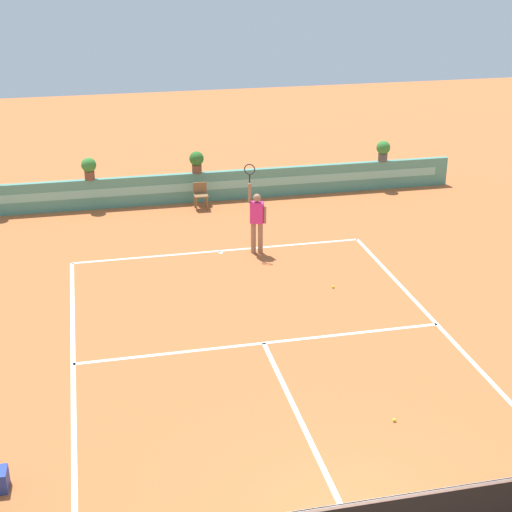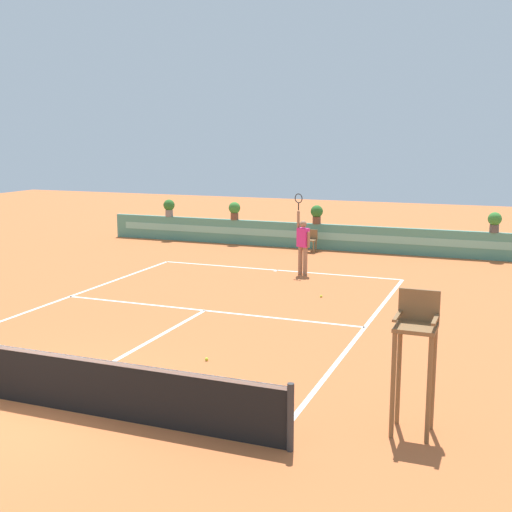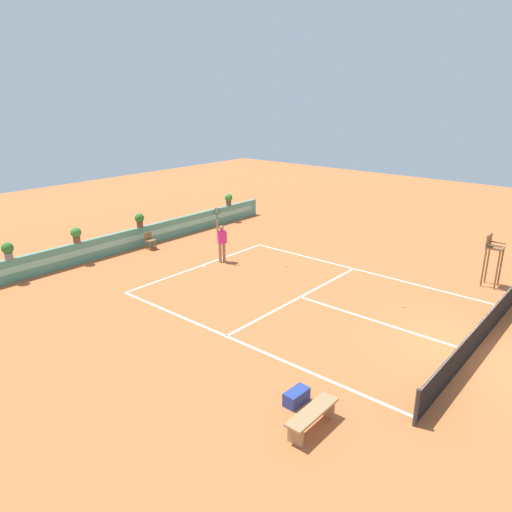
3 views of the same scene
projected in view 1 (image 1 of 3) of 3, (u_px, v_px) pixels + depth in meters
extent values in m
plane|color=#BC6033|center=(268.00, 352.00, 16.74)|extent=(60.00, 60.00, 0.00)
cube|color=white|center=(220.00, 251.00, 22.04)|extent=(8.22, 0.10, 0.01)
cube|color=white|center=(264.00, 343.00, 17.10)|extent=(8.22, 0.10, 0.01)
cube|color=white|center=(303.00, 426.00, 14.22)|extent=(0.10, 6.40, 0.01)
cube|color=white|center=(73.00, 375.00, 15.86)|extent=(0.10, 11.89, 0.01)
cube|color=white|center=(445.00, 333.00, 17.52)|extent=(0.10, 11.89, 0.01)
cube|color=white|center=(221.00, 252.00, 21.95)|extent=(0.10, 0.20, 0.01)
cube|color=white|center=(367.00, 502.00, 10.98)|extent=(8.82, 0.03, 0.06)
cube|color=#4C8E7A|center=(196.00, 187.00, 25.90)|extent=(18.00, 0.20, 1.00)
cube|color=#7ABCA8|center=(196.00, 187.00, 25.79)|extent=(17.10, 0.01, 0.28)
cylinder|color=brown|center=(197.00, 205.00, 25.10)|extent=(0.05, 0.05, 0.45)
cylinder|color=brown|center=(207.00, 204.00, 25.17)|extent=(0.05, 0.05, 0.45)
cylinder|color=brown|center=(195.00, 201.00, 25.42)|extent=(0.05, 0.05, 0.45)
cylinder|color=brown|center=(206.00, 200.00, 25.49)|extent=(0.05, 0.05, 0.45)
cube|color=brown|center=(201.00, 195.00, 25.20)|extent=(0.44, 0.44, 0.04)
cube|color=brown|center=(200.00, 188.00, 25.30)|extent=(0.44, 0.04, 0.36)
cylinder|color=#9E7051|center=(260.00, 238.00, 21.75)|extent=(0.14, 0.14, 0.90)
cylinder|color=#9E7051|center=(253.00, 238.00, 21.77)|extent=(0.14, 0.14, 0.90)
cube|color=#E52D84|center=(257.00, 213.00, 21.47)|extent=(0.42, 0.34, 0.60)
sphere|color=#9E7051|center=(257.00, 198.00, 21.30)|extent=(0.22, 0.22, 0.22)
cylinder|color=#9E7051|center=(250.00, 193.00, 21.29)|extent=(0.09, 0.09, 0.55)
cylinder|color=black|center=(250.00, 179.00, 21.13)|extent=(0.04, 0.04, 0.24)
torus|color=#262626|center=(250.00, 169.00, 21.02)|extent=(0.30, 0.14, 0.31)
cylinder|color=#9E7051|center=(265.00, 215.00, 21.46)|extent=(0.09, 0.09, 0.50)
sphere|color=#CCE033|center=(394.00, 420.00, 14.35)|extent=(0.07, 0.07, 0.07)
sphere|color=#CCE033|center=(333.00, 287.00, 19.74)|extent=(0.07, 0.07, 0.07)
cylinder|color=brown|center=(90.00, 175.00, 24.96)|extent=(0.32, 0.32, 0.28)
sphere|color=#387F33|center=(89.00, 165.00, 24.83)|extent=(0.48, 0.48, 0.48)
cylinder|color=brown|center=(197.00, 169.00, 25.66)|extent=(0.32, 0.32, 0.28)
sphere|color=#2D6B28|center=(197.00, 159.00, 25.53)|extent=(0.48, 0.48, 0.48)
cylinder|color=#514C47|center=(383.00, 157.00, 26.98)|extent=(0.32, 0.32, 0.28)
sphere|color=#387F33|center=(383.00, 147.00, 26.85)|extent=(0.48, 0.48, 0.48)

